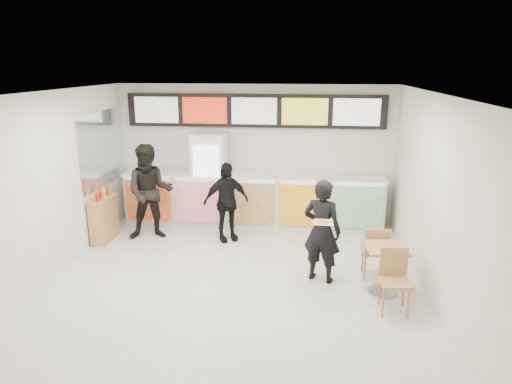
% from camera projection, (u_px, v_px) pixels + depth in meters
% --- Properties ---
extents(floor, '(7.00, 7.00, 0.00)m').
position_uv_depth(floor, '(229.00, 293.00, 7.03)').
color(floor, beige).
rests_on(floor, ground).
extents(ceiling, '(7.00, 7.00, 0.00)m').
position_uv_depth(ceiling, '(225.00, 95.00, 6.22)').
color(ceiling, white).
rests_on(ceiling, wall_back).
extents(wall_back, '(6.00, 0.00, 6.00)m').
position_uv_depth(wall_back, '(255.00, 154.00, 9.97)').
color(wall_back, silver).
rests_on(wall_back, floor).
extents(wall_left, '(0.00, 7.00, 7.00)m').
position_uv_depth(wall_left, '(33.00, 193.00, 6.96)').
color(wall_left, silver).
rests_on(wall_left, floor).
extents(wall_right, '(0.00, 7.00, 7.00)m').
position_uv_depth(wall_right, '(441.00, 207.00, 6.30)').
color(wall_right, silver).
rests_on(wall_right, floor).
extents(service_counter, '(5.56, 0.77, 1.14)m').
position_uv_depth(service_counter, '(253.00, 200.00, 9.84)').
color(service_counter, silver).
rests_on(service_counter, floor).
extents(menu_board, '(5.50, 0.14, 0.70)m').
position_uv_depth(menu_board, '(254.00, 111.00, 9.63)').
color(menu_board, black).
rests_on(menu_board, wall_back).
extents(drinks_fridge, '(0.70, 0.67, 2.00)m').
position_uv_depth(drinks_fridge, '(210.00, 179.00, 9.84)').
color(drinks_fridge, white).
rests_on(drinks_fridge, floor).
extents(mirror_panel, '(0.01, 2.00, 1.50)m').
position_uv_depth(mirror_panel, '(103.00, 149.00, 9.23)').
color(mirror_panel, '#B2B7BF').
rests_on(mirror_panel, wall_left).
extents(customer_main, '(0.72, 0.61, 1.69)m').
position_uv_depth(customer_main, '(322.00, 231.00, 7.24)').
color(customer_main, black).
rests_on(customer_main, floor).
extents(customer_left, '(1.08, 0.94, 1.92)m').
position_uv_depth(customer_left, '(150.00, 192.00, 9.02)').
color(customer_left, black).
rests_on(customer_left, floor).
extents(customer_mid, '(1.00, 0.79, 1.58)m').
position_uv_depth(customer_mid, '(226.00, 202.00, 8.95)').
color(customer_mid, black).
rests_on(customer_mid, floor).
extents(pizza_slice, '(0.36, 0.36, 0.02)m').
position_uv_depth(pizza_slice, '(324.00, 222.00, 6.72)').
color(pizza_slice, beige).
rests_on(pizza_slice, customer_main).
extents(cafe_table, '(0.67, 1.57, 0.90)m').
position_uv_depth(cafe_table, '(385.00, 261.00, 6.90)').
color(cafe_table, '#B18051').
rests_on(cafe_table, floor).
extents(condiment_ledge, '(0.32, 0.78, 1.04)m').
position_uv_depth(condiment_ledge, '(104.00, 219.00, 9.01)').
color(condiment_ledge, '#B18051').
rests_on(condiment_ledge, floor).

